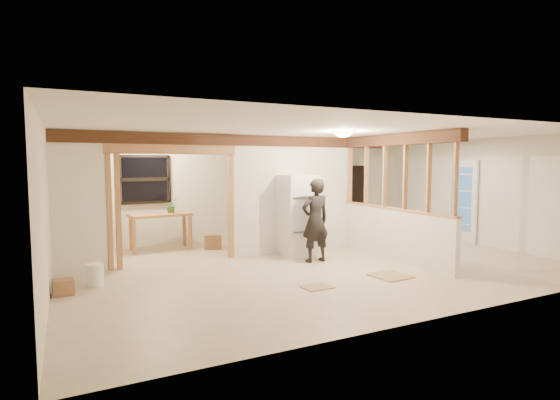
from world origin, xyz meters
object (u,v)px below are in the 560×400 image
bookshelf (351,198)px  shop_vac (98,242)px  work_table (161,232)px  refrigerator (298,215)px  woman (315,220)px

bookshelf → shop_vac: bearing=-177.2°
work_table → bookshelf: (5.39, 0.42, 0.52)m
refrigerator → work_table: bearing=144.0°
woman → work_table: size_ratio=1.25×
refrigerator → bookshelf: 3.67m
woman → bookshelf: bookshelf is taller
refrigerator → work_table: refrigerator is taller
woman → bookshelf: size_ratio=0.88×
shop_vac → bookshelf: (6.66, 0.32, 0.65)m
refrigerator → work_table: size_ratio=1.29×
refrigerator → shop_vac: refrigerator is taller
refrigerator → woman: (0.01, -0.69, -0.03)m
woman → work_table: (-2.48, 2.48, -0.41)m
woman → work_table: woman is taller
refrigerator → bookshelf: bookshelf is taller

